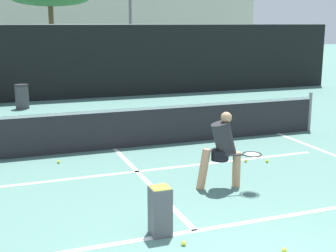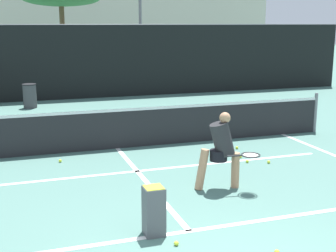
% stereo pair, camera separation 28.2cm
% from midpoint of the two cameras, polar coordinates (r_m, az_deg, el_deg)
% --- Properties ---
extents(court_baseline_near, '(11.00, 0.10, 0.01)m').
position_cam_midpoint_polar(court_baseline_near, '(6.88, 2.12, -12.64)').
color(court_baseline_near, white).
rests_on(court_baseline_near, ground).
extents(court_service_line, '(8.25, 0.10, 0.01)m').
position_cam_midpoint_polar(court_service_line, '(9.46, -4.66, -5.54)').
color(court_service_line, white).
rests_on(court_service_line, ground).
extents(court_center_mark, '(0.10, 4.77, 0.01)m').
position_cam_midpoint_polar(court_center_mark, '(8.97, -3.72, -6.55)').
color(court_center_mark, white).
rests_on(court_center_mark, ground).
extents(net, '(11.09, 0.09, 1.07)m').
position_cam_midpoint_polar(net, '(11.05, -7.30, -0.22)').
color(net, slate).
rests_on(net, ground).
extents(fence_back, '(24.00, 0.06, 2.87)m').
position_cam_midpoint_polar(fence_back, '(18.53, -12.92, 7.54)').
color(fence_back, black).
rests_on(fence_back, ground).
extents(player_practicing, '(1.10, 0.68, 1.40)m').
position_cam_midpoint_polar(player_practicing, '(8.37, 5.73, -2.66)').
color(player_practicing, tan).
rests_on(player_practicing, ground).
extents(tennis_ball_scattered_2, '(0.07, 0.07, 0.07)m').
position_cam_midpoint_polar(tennis_ball_scattered_2, '(6.46, 0.64, -14.10)').
color(tennis_ball_scattered_2, '#D1E033').
rests_on(tennis_ball_scattered_2, ground).
extents(tennis_ball_scattered_3, '(0.07, 0.07, 0.07)m').
position_cam_midpoint_polar(tennis_ball_scattered_3, '(10.16, 8.69, -4.19)').
color(tennis_ball_scattered_3, '#D1E033').
rests_on(tennis_ball_scattered_3, ground).
extents(tennis_ball_scattered_4, '(0.07, 0.07, 0.07)m').
position_cam_midpoint_polar(tennis_ball_scattered_4, '(10.50, 7.85, -3.62)').
color(tennis_ball_scattered_4, '#D1E033').
rests_on(tennis_ball_scattered_4, ground).
extents(tennis_ball_scattered_5, '(0.07, 0.07, 0.07)m').
position_cam_midpoint_polar(tennis_ball_scattered_5, '(10.26, -13.98, -4.26)').
color(tennis_ball_scattered_5, '#D1E033').
rests_on(tennis_ball_scattered_5, ground).
extents(tennis_ball_scattered_6, '(0.07, 0.07, 0.07)m').
position_cam_midpoint_polar(tennis_ball_scattered_6, '(11.21, 7.36, -2.56)').
color(tennis_ball_scattered_6, '#D1E033').
rests_on(tennis_ball_scattered_6, ground).
extents(tennis_ball_scattered_8, '(0.07, 0.07, 0.07)m').
position_cam_midpoint_polar(tennis_ball_scattered_8, '(10.21, 11.22, -4.21)').
color(tennis_ball_scattered_8, '#D1E033').
rests_on(tennis_ball_scattered_8, ground).
extents(tennis_ball_scattered_9, '(0.07, 0.07, 0.07)m').
position_cam_midpoint_polar(tennis_ball_scattered_9, '(6.43, 12.73, -14.56)').
color(tennis_ball_scattered_9, '#D1E033').
rests_on(tennis_ball_scattered_9, ground).
extents(ball_hopper, '(0.28, 0.28, 0.71)m').
position_cam_midpoint_polar(ball_hopper, '(6.62, -2.20, -10.19)').
color(ball_hopper, '#4C4C51').
rests_on(ball_hopper, ground).
extents(trash_bin, '(0.48, 0.48, 0.84)m').
position_cam_midpoint_polar(trash_bin, '(17.01, -17.83, 3.43)').
color(trash_bin, '#3F3F42').
rests_on(trash_bin, ground).
extents(parked_car, '(1.69, 4.64, 1.36)m').
position_cam_midpoint_polar(parked_car, '(22.35, -7.71, 6.33)').
color(parked_car, maroon).
rests_on(parked_car, ground).
extents(building_far, '(36.00, 2.40, 5.87)m').
position_cam_midpoint_polar(building_far, '(36.35, -16.90, 11.98)').
color(building_far, beige).
rests_on(building_far, ground).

